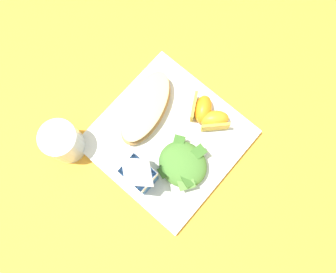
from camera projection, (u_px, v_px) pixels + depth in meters
ground at (168, 139)px, 0.71m from camera, size 3.00×3.00×0.00m
white_plate at (168, 138)px, 0.70m from camera, size 0.28×0.28×0.02m
cheesy_pizza_bread at (146, 108)px, 0.69m from camera, size 0.12×0.19×0.04m
green_salad_pile at (183, 164)px, 0.66m from camera, size 0.10×0.10×0.04m
milk_carton at (139, 174)px, 0.62m from camera, size 0.06×0.04×0.11m
orange_wedge_front at (214, 120)px, 0.68m from camera, size 0.07×0.07×0.04m
orange_wedge_middle at (202, 109)px, 0.69m from camera, size 0.06×0.07×0.04m
drinking_clear_cup at (63, 142)px, 0.66m from camera, size 0.07×0.07×0.09m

